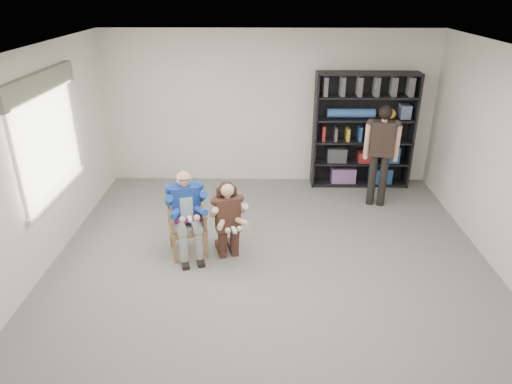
# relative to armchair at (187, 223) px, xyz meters

# --- Properties ---
(room_shell) EXTENTS (6.00, 7.00, 2.80)m
(room_shell) POSITION_rel_armchair_xyz_m (1.16, -0.81, 0.92)
(room_shell) COLOR silver
(room_shell) RESTS_ON ground
(floor) EXTENTS (6.00, 7.00, 0.01)m
(floor) POSITION_rel_armchair_xyz_m (1.16, -0.81, -0.48)
(floor) COLOR slate
(floor) RESTS_ON ground
(window_left) EXTENTS (0.16, 2.00, 1.75)m
(window_left) POSITION_rel_armchair_xyz_m (-1.79, 0.19, 1.15)
(window_left) COLOR silver
(window_left) RESTS_ON room_shell
(armchair) EXTENTS (0.68, 0.67, 0.95)m
(armchair) POSITION_rel_armchair_xyz_m (0.00, 0.00, 0.00)
(armchair) COLOR brown
(armchair) RESTS_ON floor
(seated_man) EXTENTS (0.73, 0.87, 1.24)m
(seated_man) POSITION_rel_armchair_xyz_m (0.00, 0.00, 0.14)
(seated_man) COLOR #1C4A96
(seated_man) RESTS_ON floor
(kneeling_woman) EXTENTS (0.68, 0.87, 1.13)m
(kneeling_woman) POSITION_rel_armchair_xyz_m (0.58, -0.12, 0.09)
(kneeling_woman) COLOR #3C241A
(kneeling_woman) RESTS_ON floor
(bookshelf) EXTENTS (1.80, 0.38, 2.10)m
(bookshelf) POSITION_rel_armchair_xyz_m (2.86, 2.47, 0.57)
(bookshelf) COLOR black
(bookshelf) RESTS_ON floor
(standing_man) EXTENTS (0.59, 0.41, 1.73)m
(standing_man) POSITION_rel_armchair_xyz_m (2.99, 1.60, 0.39)
(standing_man) COLOR black
(standing_man) RESTS_ON floor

